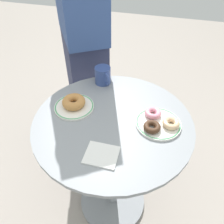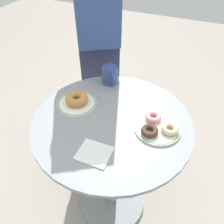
{
  "view_description": "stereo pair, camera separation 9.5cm",
  "coord_description": "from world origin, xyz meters",
  "views": [
    {
      "loc": [
        0.18,
        -0.66,
        1.41
      ],
      "look_at": [
        -0.01,
        0.02,
        0.77
      ],
      "focal_mm": 35.78,
      "sensor_mm": 36.0,
      "label": 1
    },
    {
      "loc": [
        0.27,
        -0.63,
        1.41
      ],
      "look_at": [
        -0.01,
        0.02,
        0.77
      ],
      "focal_mm": 35.78,
      "sensor_mm": 36.0,
      "label": 2
    }
  ],
  "objects": [
    {
      "name": "ground_plane",
      "position": [
        0.0,
        0.0,
        -0.01
      ],
      "size": [
        7.0,
        7.0,
        0.02
      ],
      "primitive_type": "cube",
      "color": "#9E9389"
    },
    {
      "name": "cafe_table",
      "position": [
        0.0,
        0.0,
        0.48
      ],
      "size": [
        0.69,
        0.69,
        0.74
      ],
      "color": "gray",
      "rests_on": "ground"
    },
    {
      "name": "plate_left",
      "position": [
        -0.19,
        0.03,
        0.75
      ],
      "size": [
        0.18,
        0.18,
        0.01
      ],
      "color": "white",
      "rests_on": "cafe_table"
    },
    {
      "name": "plate_right",
      "position": [
        0.19,
        0.03,
        0.75
      ],
      "size": [
        0.19,
        0.19,
        0.01
      ],
      "color": "white",
      "rests_on": "cafe_table"
    },
    {
      "name": "donut_old_fashioned",
      "position": [
        -0.19,
        0.04,
        0.77
      ],
      "size": [
        0.12,
        0.12,
        0.04
      ],
      "primitive_type": "torus",
      "rotation": [
        0.0,
        0.0,
        4.53
      ],
      "color": "#BC7F42",
      "rests_on": "plate_left"
    },
    {
      "name": "donut_glazed",
      "position": [
        0.24,
        0.02,
        0.76
      ],
      "size": [
        0.1,
        0.1,
        0.02
      ],
      "primitive_type": "torus",
      "rotation": [
        0.0,
        0.0,
        3.76
      ],
      "color": "#E0B789",
      "rests_on": "plate_right"
    },
    {
      "name": "donut_pink_frosted",
      "position": [
        0.16,
        0.07,
        0.76
      ],
      "size": [
        0.08,
        0.08,
        0.02
      ],
      "primitive_type": "torus",
      "rotation": [
        0.0,
        0.0,
        3.02
      ],
      "color": "pink",
      "rests_on": "plate_right"
    },
    {
      "name": "donut_chocolate",
      "position": [
        0.17,
        -0.02,
        0.76
      ],
      "size": [
        0.09,
        0.09,
        0.02
      ],
      "primitive_type": "torus",
      "rotation": [
        0.0,
        0.0,
        0.4
      ],
      "color": "#422819",
      "rests_on": "plate_right"
    },
    {
      "name": "paper_napkin",
      "position": [
        0.01,
        -0.19,
        0.74
      ],
      "size": [
        0.12,
        0.11,
        0.01
      ],
      "primitive_type": "cube",
      "rotation": [
        0.0,
        0.0,
        0.02
      ],
      "color": "white",
      "rests_on": "cafe_table"
    },
    {
      "name": "coffee_mug",
      "position": [
        -0.12,
        0.26,
        0.79
      ],
      "size": [
        0.1,
        0.1,
        0.09
      ],
      "color": "#334784",
      "rests_on": "cafe_table"
    },
    {
      "name": "person_figure",
      "position": [
        -0.32,
        0.5,
        0.8
      ],
      "size": [
        0.41,
        0.46,
        1.63
      ],
      "color": "#2D3351",
      "rests_on": "ground"
    }
  ]
}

